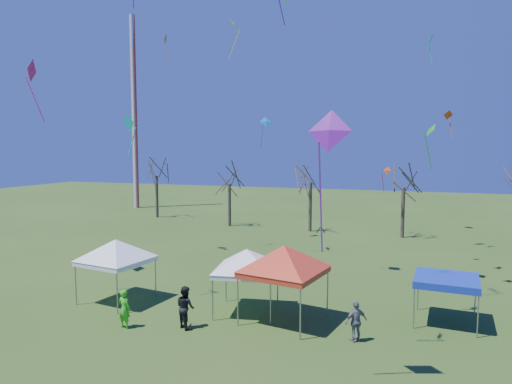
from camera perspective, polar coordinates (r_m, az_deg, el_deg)
ground at (r=20.72m, az=-1.54°, el=-16.92°), size 140.00×140.00×0.00m
radio_mast at (r=62.64m, az=-14.97°, el=9.52°), size 0.70×0.70×25.00m
tree_0 at (r=53.07m, az=-12.37°, el=3.84°), size 3.83×3.83×8.44m
tree_1 at (r=46.08m, az=-3.36°, el=2.86°), size 3.42×3.42×7.54m
tree_2 at (r=43.31m, az=6.85°, el=3.33°), size 3.71×3.71×8.18m
tree_3 at (r=42.02m, az=18.03°, el=2.74°), size 3.59×3.59×7.91m
tent_white_west at (r=24.63m, az=-17.15°, el=-6.19°), size 4.20×4.20×3.74m
tent_white_mid at (r=21.99m, az=-1.18°, el=-7.67°), size 4.01×4.01×3.58m
tent_red at (r=20.82m, az=3.54°, el=-7.31°), size 4.53×4.53×4.07m
tent_blue at (r=22.59m, az=22.71°, el=-10.19°), size 2.91×2.91×2.13m
person_dark at (r=20.92m, az=-8.82°, el=-14.02°), size 1.15×1.08×1.87m
person_green at (r=21.49m, az=-16.12°, el=-13.85°), size 0.69×0.51×1.72m
person_grey at (r=19.79m, az=12.40°, el=-15.52°), size 1.03×0.96×1.70m
kite_1 at (r=23.99m, az=-15.53°, el=8.28°), size 0.96×0.64×2.12m
kite_17 at (r=28.05m, az=20.96°, el=7.14°), size 0.83×1.01×2.64m
kite_11 at (r=33.92m, az=-2.68°, el=20.03°), size 1.20×1.58×3.03m
kite_22 at (r=40.73m, az=16.03°, el=2.43°), size 0.80×0.72×2.34m
kite_5 at (r=14.45m, az=9.12°, el=7.38°), size 1.45×0.68×4.61m
kite_19 at (r=37.60m, az=22.90°, el=8.79°), size 0.88×0.74×2.10m
kite_2 at (r=45.57m, az=-11.31°, el=18.19°), size 0.73×1.15×2.75m
kite_13 at (r=39.15m, az=1.23°, el=8.72°), size 1.25×1.15×2.69m
kite_14 at (r=30.73m, az=-26.32°, el=13.40°), size 1.08×1.38×3.67m
kite_18 at (r=26.66m, az=20.98°, el=17.34°), size 0.44×0.65×1.64m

